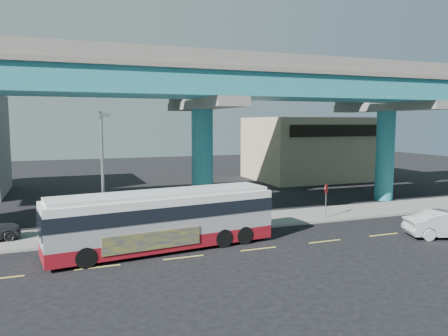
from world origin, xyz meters
name	(u,v)px	position (x,y,z in m)	size (l,w,h in m)	color
ground	(256,247)	(0.00, 0.00, 0.00)	(120.00, 120.00, 0.00)	black
sidewalk	(220,223)	(0.00, 5.50, 0.07)	(70.00, 4.00, 0.15)	gray
lane_markings	(259,249)	(0.00, -0.30, 0.01)	(58.00, 0.12, 0.01)	#D8C64C
viaduct	(202,84)	(0.00, 9.11, 9.14)	(52.00, 12.40, 11.70)	#227182
building_beige	(314,148)	(18.00, 22.98, 3.51)	(14.00, 10.23, 7.00)	tan
transit_bus	(163,218)	(-4.58, 1.39, 1.64)	(11.89, 3.96, 3.00)	maroon
sedan	(447,224)	(10.91, -2.07, 0.76)	(4.86, 3.00, 1.51)	#B0B0B5
street_lamp	(103,157)	(-7.27, 3.46, 4.70)	(0.50, 2.30, 6.92)	gray
stop_sign	(326,193)	(7.06, 4.18, 1.79)	(0.55, 0.46, 2.30)	gray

